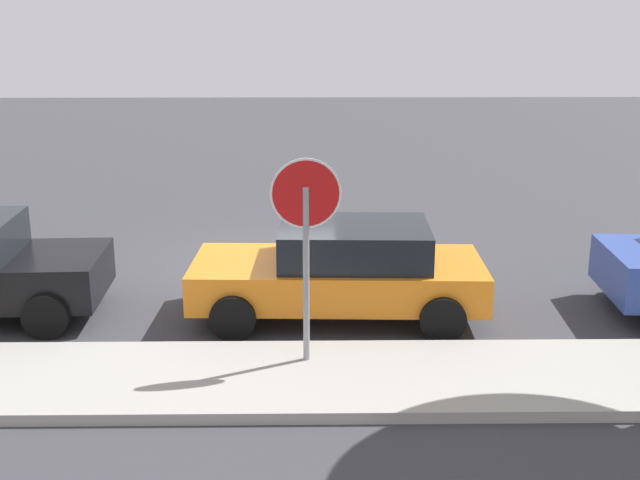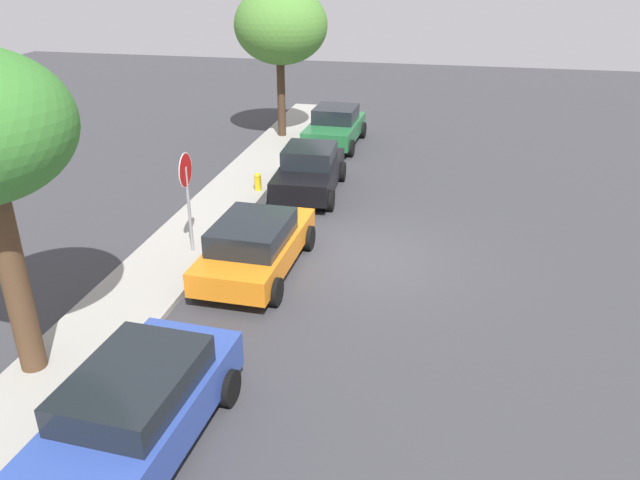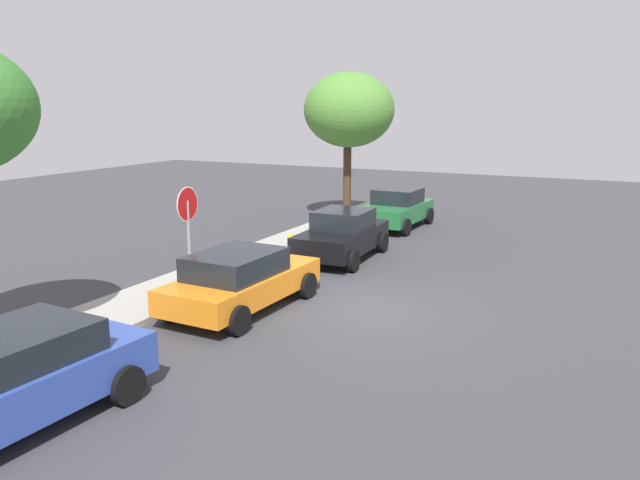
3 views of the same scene
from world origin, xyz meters
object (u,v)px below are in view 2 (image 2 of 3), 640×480
street_tree_mid_block (281,26)px  parked_car_green (335,126)px  stop_sign (187,186)px  parked_car_orange (256,244)px  parked_car_black (309,170)px  fire_hydrant (258,183)px  parked_car_blue (131,415)px

street_tree_mid_block → parked_car_green: bearing=-101.2°
stop_sign → parked_car_orange: stop_sign is taller
stop_sign → parked_car_green: size_ratio=0.69×
parked_car_black → fire_hydrant: 1.68m
parked_car_blue → parked_car_green: (17.20, 0.12, -0.01)m
stop_sign → parked_car_blue: (-6.69, -1.82, -1.13)m
parked_car_orange → parked_car_black: size_ratio=1.07×
stop_sign → fire_hydrant: bearing=-4.2°
parked_car_blue → parked_car_black: bearing=-0.4°
parked_car_orange → street_tree_mid_block: bearing=11.7°
stop_sign → parked_car_black: stop_sign is taller
stop_sign → parked_car_green: 10.71m
parked_car_black → street_tree_mid_block: 7.40m
parked_car_black → fire_hydrant: bearing=106.0°
stop_sign → parked_car_blue: size_ratio=0.58×
parked_car_orange → parked_car_green: parked_car_green is taller
parked_car_black → parked_car_blue: bearing=179.6°
parked_car_orange → street_tree_mid_block: street_tree_mid_block is taller
parked_car_blue → parked_car_green: parked_car_green is taller
parked_car_blue → street_tree_mid_block: street_tree_mid_block is taller
parked_car_orange → parked_car_black: parked_car_black is taller
parked_car_green → fire_hydrant: 6.12m
street_tree_mid_block → fire_hydrant: size_ratio=8.30×
parked_car_black → parked_car_blue: size_ratio=0.86×
parked_car_orange → parked_car_green: size_ratio=1.09×
parked_car_black → parked_car_green: parked_car_black is taller
parked_car_blue → street_tree_mid_block: bearing=7.6°
parked_car_blue → stop_sign: bearing=15.2°
street_tree_mid_block → fire_hydrant: (-6.39, -0.86, -4.08)m
parked_car_green → fire_hydrant: bearing=167.0°
stop_sign → parked_car_green: bearing=-9.2°
parked_car_orange → street_tree_mid_block: size_ratio=0.72×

